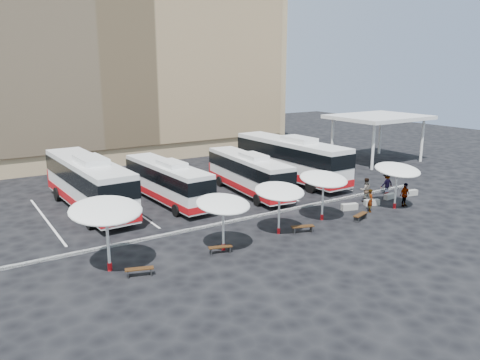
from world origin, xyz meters
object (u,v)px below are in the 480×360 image
sunshade_3 (324,179)px  conc_bench_1 (372,202)px  passenger_2 (405,195)px  conc_bench_0 (349,207)px  bus_3 (290,158)px  wood_bench_1 (220,248)px  sunshade_0 (106,211)px  passenger_1 (366,190)px  bus_2 (248,172)px  sunshade_2 (279,191)px  wood_bench_0 (139,270)px  bus_1 (167,181)px  wood_bench_3 (360,216)px  passenger_0 (371,201)px  bus_0 (88,182)px  sunshade_1 (223,204)px  passenger_3 (387,184)px  sunshade_4 (397,170)px  wood_bench_2 (303,227)px  conc_bench_3 (411,193)px  conc_bench_2 (390,196)px

sunshade_3 → conc_bench_1: bearing=5.5°
passenger_2 → conc_bench_0: bearing=156.2°
bus_3 → wood_bench_1: 18.83m
sunshade_0 → passenger_1: 21.41m
bus_2 → sunshade_3: 8.86m
bus_2 → sunshade_2: 10.19m
sunshade_0 → wood_bench_0: 3.50m
bus_1 → wood_bench_0: bus_1 is taller
wood_bench_0 → wood_bench_1: (5.03, 0.38, -0.02)m
bus_3 → wood_bench_3: 12.58m
passenger_0 → bus_1: bearing=87.4°
bus_0 → wood_bench_1: (3.92, -12.71, -1.82)m
sunshade_1 → passenger_0: 13.12m
bus_1 → wood_bench_1: (-1.80, -11.29, -1.45)m
sunshade_0 → sunshade_1: (6.52, -0.79, -0.51)m
passenger_0 → sunshade_1: bearing=131.6°
wood_bench_1 → passenger_0: passenger_0 is taller
passenger_2 → passenger_3: bearing=59.8°
sunshade_2 → sunshade_4: size_ratio=0.97×
conc_bench_0 → conc_bench_1: size_ratio=1.05×
passenger_1 → passenger_2: bearing=144.1°
sunshade_3 → passenger_3: size_ratio=1.92×
bus_2 → wood_bench_2: (-2.50, -10.07, -1.45)m
sunshade_1 → conc_bench_3: size_ratio=3.04×
wood_bench_3 → conc_bench_0: size_ratio=1.26×
sunshade_3 → wood_bench_0: (-14.14, -1.75, -2.60)m
bus_3 → sunshade_4: 11.44m
bus_1 → conc_bench_2: bus_1 is taller
wood_bench_2 → passenger_2: 10.43m
sunshade_3 → passenger_3: bearing=12.9°
bus_0 → bus_1: bearing=-16.0°
sunshade_4 → passenger_0: bearing=169.8°
sunshade_4 → passenger_1: sunshade_4 is taller
passenger_3 → sunshade_0: bearing=11.2°
bus_3 → passenger_0: (-1.18, -10.96, -1.33)m
bus_1 → sunshade_3: bearing=-56.1°
bus_2 → conc_bench_1: (6.07, -8.23, -1.58)m
sunshade_3 → sunshade_4: sunshade_4 is taller
sunshade_2 → sunshade_3: bearing=7.8°
wood_bench_3 → sunshade_2: bearing=171.1°
bus_0 → bus_2: (12.65, -2.55, -0.34)m
sunshade_2 → wood_bench_2: sunshade_2 is taller
sunshade_1 → passenger_1: size_ratio=1.90×
sunshade_4 → wood_bench_0: size_ratio=2.56×
sunshade_0 → sunshade_3: (15.20, 0.23, -0.37)m
bus_2 → conc_bench_3: bearing=-30.7°
sunshade_2 → passenger_1: sunshade_2 is taller
sunshade_4 → passenger_0: 3.11m
conc_bench_1 → conc_bench_0: bearing=178.1°
conc_bench_1 → passenger_0: size_ratio=0.69×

